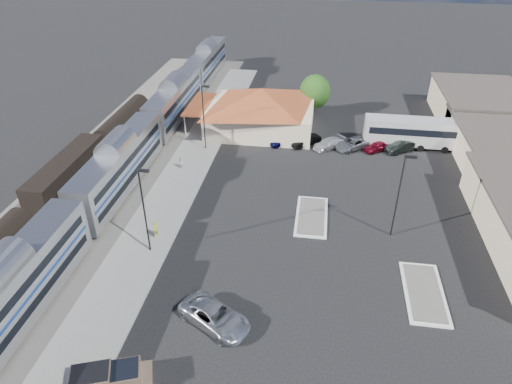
# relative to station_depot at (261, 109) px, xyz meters

# --- Properties ---
(ground) EXTENTS (280.00, 280.00, 0.00)m
(ground) POSITION_rel_station_depot_xyz_m (4.56, -24.00, -3.13)
(ground) COLOR black
(ground) RESTS_ON ground
(railbed) EXTENTS (16.00, 100.00, 0.12)m
(railbed) POSITION_rel_station_depot_xyz_m (-16.44, -16.00, -3.07)
(railbed) COLOR #4C4944
(railbed) RESTS_ON ground
(platform) EXTENTS (5.50, 92.00, 0.18)m
(platform) POSITION_rel_station_depot_xyz_m (-7.44, -18.00, -3.04)
(platform) COLOR gray
(platform) RESTS_ON ground
(passenger_train) EXTENTS (3.00, 104.00, 5.55)m
(passenger_train) POSITION_rel_station_depot_xyz_m (-13.44, -19.50, -0.26)
(passenger_train) COLOR silver
(passenger_train) RESTS_ON ground
(freight_cars) EXTENTS (2.80, 46.00, 4.00)m
(freight_cars) POSITION_rel_station_depot_xyz_m (-19.44, -20.59, -1.21)
(freight_cars) COLOR black
(freight_cars) RESTS_ON ground
(station_depot) EXTENTS (18.35, 12.24, 6.20)m
(station_depot) POSITION_rel_station_depot_xyz_m (0.00, 0.00, 0.00)
(station_depot) COLOR beige
(station_depot) RESTS_ON ground
(traffic_island_south) EXTENTS (3.30, 7.50, 0.21)m
(traffic_island_south) POSITION_rel_station_depot_xyz_m (8.56, -22.00, -3.03)
(traffic_island_south) COLOR silver
(traffic_island_south) RESTS_ON ground
(traffic_island_north) EXTENTS (3.30, 7.50, 0.21)m
(traffic_island_north) POSITION_rel_station_depot_xyz_m (18.56, -32.00, -3.03)
(traffic_island_north) COLOR silver
(traffic_island_north) RESTS_ON ground
(lamp_plat_s) EXTENTS (1.08, 0.25, 9.00)m
(lamp_plat_s) POSITION_rel_station_depot_xyz_m (-6.34, -30.00, 2.21)
(lamp_plat_s) COLOR black
(lamp_plat_s) RESTS_ON ground
(lamp_plat_n) EXTENTS (1.08, 0.25, 9.00)m
(lamp_plat_n) POSITION_rel_station_depot_xyz_m (-6.34, -8.00, 2.21)
(lamp_plat_n) COLOR black
(lamp_plat_n) RESTS_ON ground
(lamp_lot) EXTENTS (1.08, 0.25, 9.00)m
(lamp_lot) POSITION_rel_station_depot_xyz_m (16.66, -24.00, 2.21)
(lamp_lot) COLOR black
(lamp_lot) RESTS_ON ground
(tree_depot) EXTENTS (4.71, 4.71, 6.63)m
(tree_depot) POSITION_rel_station_depot_xyz_m (7.56, 6.00, 0.89)
(tree_depot) COLOR #382314
(tree_depot) RESTS_ON ground
(pickup_truck) EXTENTS (5.83, 3.75, 1.89)m
(pickup_truck) POSITION_rel_station_depot_xyz_m (-3.94, -44.48, -2.23)
(pickup_truck) COLOR tan
(pickup_truck) RESTS_ON ground
(suv) EXTENTS (6.65, 5.49, 1.69)m
(suv) POSITION_rel_station_depot_xyz_m (1.72, -37.89, -2.29)
(suv) COLOR #AFB3B8
(suv) RESTS_ON ground
(coach_bus) EXTENTS (12.58, 2.82, 4.03)m
(coach_bus) POSITION_rel_station_depot_xyz_m (21.10, -3.04, -0.81)
(coach_bus) COLOR silver
(coach_bus) RESTS_ON ground
(person_a) EXTENTS (0.61, 0.77, 1.86)m
(person_a) POSITION_rel_station_depot_xyz_m (-6.51, -27.96, -2.02)
(person_a) COLOR gold
(person_a) RESTS_ON platform
(person_b) EXTENTS (0.63, 0.79, 1.57)m
(person_b) POSITION_rel_station_depot_xyz_m (-8.18, -13.85, -2.17)
(person_b) COLOR white
(person_b) RESTS_ON platform
(parked_car_a) EXTENTS (3.96, 3.49, 1.29)m
(parked_car_a) POSITION_rel_station_depot_xyz_m (3.72, -5.06, -2.48)
(parked_car_a) COLOR #0D0D41
(parked_car_a) RESTS_ON ground
(parked_car_b) EXTENTS (4.40, 4.12, 1.48)m
(parked_car_b) POSITION_rel_station_depot_xyz_m (6.92, -4.76, -2.39)
(parked_car_b) COLOR black
(parked_car_b) RESTS_ON ground
(parked_car_c) EXTENTS (4.79, 4.53, 1.36)m
(parked_car_c) POSITION_rel_station_depot_xyz_m (10.12, -5.06, -2.45)
(parked_car_c) COLOR silver
(parked_car_c) RESTS_ON ground
(parked_car_d) EXTENTS (5.44, 5.17, 1.43)m
(parked_car_d) POSITION_rel_station_depot_xyz_m (13.32, -4.76, -2.42)
(parked_car_d) COLOR gray
(parked_car_d) RESTS_ON ground
(parked_car_e) EXTENTS (3.97, 3.45, 1.29)m
(parked_car_e) POSITION_rel_station_depot_xyz_m (16.52, -5.06, -2.49)
(parked_car_e) COLOR maroon
(parked_car_e) RESTS_ON ground
(parked_car_f) EXTENTS (4.62, 3.96, 1.50)m
(parked_car_f) POSITION_rel_station_depot_xyz_m (19.72, -4.76, -2.38)
(parked_car_f) COLOR black
(parked_car_f) RESTS_ON ground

